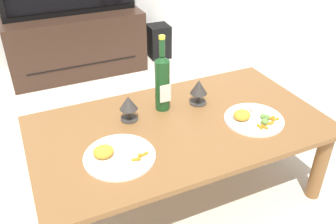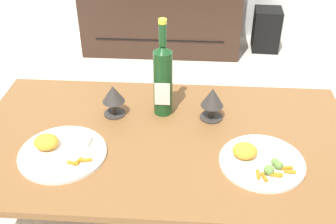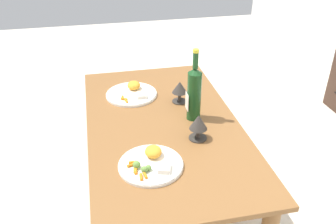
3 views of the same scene
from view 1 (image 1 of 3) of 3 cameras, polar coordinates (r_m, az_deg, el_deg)
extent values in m
plane|color=beige|center=(1.97, 1.62, -12.18)|extent=(6.40, 6.40, 0.00)
cube|color=brown|center=(1.71, 1.83, -2.26)|extent=(1.37, 0.77, 0.03)
cylinder|color=brown|center=(1.97, 22.74, -7.73)|extent=(0.07, 0.07, 0.40)
cylinder|color=brown|center=(1.97, -19.18, -6.70)|extent=(0.07, 0.07, 0.40)
cylinder|color=brown|center=(2.34, 12.00, 1.06)|extent=(0.07, 0.07, 0.40)
cube|color=#382319|center=(3.17, -14.18, 10.20)|extent=(1.10, 0.41, 0.50)
cube|color=black|center=(3.02, -13.08, 7.16)|extent=(0.88, 0.01, 0.01)
cube|color=black|center=(3.43, -1.48, 11.05)|extent=(0.20, 0.20, 0.30)
cylinder|color=#19471E|center=(1.76, -0.89, 4.19)|extent=(0.07, 0.07, 0.26)
cone|color=#19471E|center=(1.70, -0.93, 8.40)|extent=(0.07, 0.07, 0.03)
cylinder|color=#19471E|center=(1.68, -0.94, 10.09)|extent=(0.03, 0.03, 0.08)
cylinder|color=yellow|center=(1.66, -0.96, 11.66)|extent=(0.03, 0.03, 0.02)
cube|color=silver|center=(1.75, -0.39, 2.92)|extent=(0.06, 0.00, 0.09)
cylinder|color=#38332D|center=(1.75, -6.08, -1.09)|extent=(0.08, 0.08, 0.01)
cylinder|color=#38332D|center=(1.73, -6.13, -0.26)|extent=(0.02, 0.02, 0.05)
cone|color=#38332D|center=(1.70, -6.25, 1.45)|extent=(0.09, 0.09, 0.07)
cylinder|color=#38332D|center=(1.88, 4.73, 1.50)|extent=(0.09, 0.09, 0.01)
cylinder|color=#38332D|center=(1.86, 4.77, 2.26)|extent=(0.02, 0.02, 0.05)
cone|color=#38332D|center=(1.83, 4.85, 3.94)|extent=(0.09, 0.09, 0.07)
cylinder|color=white|center=(1.52, -7.60, -6.95)|extent=(0.30, 0.30, 0.01)
torus|color=white|center=(1.51, -7.62, -6.71)|extent=(0.29, 0.29, 0.01)
ellipsoid|color=orange|center=(1.50, -10.11, -6.14)|extent=(0.08, 0.08, 0.05)
cube|color=beige|center=(1.56, -6.42, -4.91)|extent=(0.07, 0.06, 0.02)
cylinder|color=orange|center=(1.48, -5.01, -7.40)|extent=(0.04, 0.02, 0.01)
cylinder|color=orange|center=(1.49, -4.60, -7.06)|extent=(0.03, 0.04, 0.01)
cylinder|color=orange|center=(1.50, -3.79, -6.62)|extent=(0.04, 0.02, 0.01)
cylinder|color=white|center=(1.78, 13.31, -1.17)|extent=(0.28, 0.28, 0.01)
torus|color=white|center=(1.77, 13.35, -0.95)|extent=(0.28, 0.28, 0.01)
ellipsoid|color=orange|center=(1.74, 11.53, -0.46)|extent=(0.08, 0.07, 0.05)
cube|color=beige|center=(1.83, 13.72, 0.37)|extent=(0.07, 0.07, 0.02)
cylinder|color=orange|center=(1.71, 14.22, -2.23)|extent=(0.01, 0.04, 0.01)
cylinder|color=orange|center=(1.71, 14.90, -2.26)|extent=(0.02, 0.04, 0.01)
cylinder|color=orange|center=(1.75, 15.71, -1.67)|extent=(0.04, 0.02, 0.01)
cylinder|color=orange|center=(1.74, 15.57, -1.78)|extent=(0.04, 0.02, 0.01)
cylinder|color=orange|center=(1.78, 16.46, -1.10)|extent=(0.04, 0.01, 0.01)
cylinder|color=orange|center=(1.79, 15.93, -0.87)|extent=(0.04, 0.02, 0.01)
sphere|color=olive|center=(1.73, 14.93, -1.47)|extent=(0.03, 0.03, 0.03)
sphere|color=olive|center=(1.78, 14.68, -0.64)|extent=(0.03, 0.03, 0.03)
sphere|color=olive|center=(1.77, 15.27, -0.82)|extent=(0.03, 0.03, 0.03)
camera|label=2|loc=(0.74, 61.60, 12.88)|focal=44.51mm
camera|label=3|loc=(2.40, 47.00, 24.35)|focal=38.97mm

